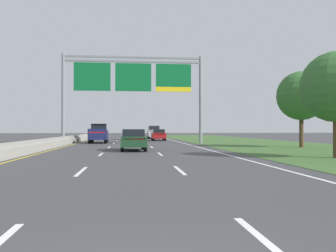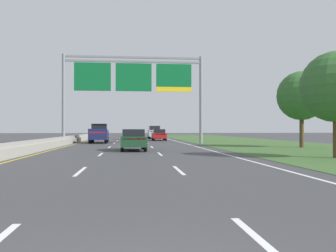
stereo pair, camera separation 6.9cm
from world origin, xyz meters
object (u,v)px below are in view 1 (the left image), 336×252
Objects in this scene: car_blue_centre_lane_sedan at (131,134)px; car_red_right_lane_sedan at (158,135)px; overhead_sign_gantry at (133,81)px; roadside_tree_near at (336,87)px; car_darkgreen_centre_lane_sedan at (133,139)px; pickup_truck_navy at (99,134)px; car_silver_right_lane_suv at (154,132)px; roadside_tree_mid at (301,96)px.

car_red_right_lane_sedan is at bearing -141.14° from car_blue_centre_lane_sedan.
overhead_sign_gantry reaches higher than car_red_right_lane_sedan.
car_darkgreen_centre_lane_sedan is at bearing 142.82° from roadside_tree_near.
pickup_truck_navy is 18.57m from car_silver_right_lane_suv.
car_silver_right_lane_suv is at bearing 110.16° from roadside_tree_mid.
car_silver_right_lane_suv reaches higher than car_blue_centre_lane_sedan.
car_blue_centre_lane_sedan is 5.66m from car_silver_right_lane_suv.
car_blue_centre_lane_sedan is 0.76× the size of roadside_tree_near.
overhead_sign_gantry is 2.30× the size of roadside_tree_mid.
car_red_right_lane_sedan is at bearing 102.91° from roadside_tree_near.
car_silver_right_lane_suv is 9.05m from car_red_right_lane_sedan.
car_silver_right_lane_suv is at bearing 0.67° from car_red_right_lane_sedan.
overhead_sign_gantry reaches higher than roadside_tree_mid.
car_blue_centre_lane_sedan is 37.91m from roadside_tree_near.
car_darkgreen_centre_lane_sedan is 0.68× the size of roadside_tree_mid.
roadside_tree_near is (10.77, -20.30, -2.89)m from overhead_sign_gantry.
car_blue_centre_lane_sedan is 0.93× the size of car_silver_right_lane_suv.
car_darkgreen_centre_lane_sedan and car_red_right_lane_sedan have the same top height.
pickup_truck_navy reaches higher than car_darkgreen_centre_lane_sedan.
car_blue_centre_lane_sedan and car_red_right_lane_sedan have the same top height.
car_darkgreen_centre_lane_sedan is at bearing -169.01° from roadside_tree_mid.
roadside_tree_near is (14.69, -23.38, 2.78)m from pickup_truck_navy.
overhead_sign_gantry is 3.41× the size of car_blue_centre_lane_sedan.
car_blue_centre_lane_sedan is 6.12m from car_red_right_lane_sedan.
roadside_tree_mid is at bearing -149.65° from car_blue_centre_lane_sedan.
roadside_tree_near is (10.89, -8.26, 3.04)m from car_darkgreen_centre_lane_sedan.
roadside_tree_mid is at bearing -80.44° from car_darkgreen_centre_lane_sedan.
pickup_truck_navy reaches higher than car_blue_centre_lane_sedan.
roadside_tree_mid is at bearing -32.96° from overhead_sign_gantry.
pickup_truck_navy is 0.94× the size of roadside_tree_near.
pickup_truck_navy is 10.96m from car_red_right_lane_sedan.
overhead_sign_gantry is 13.42m from car_darkgreen_centre_lane_sedan.
car_silver_right_lane_suv is 1.07× the size of car_red_right_lane_sedan.
roadside_tree_mid is (14.50, -25.10, 3.61)m from car_blue_centre_lane_sedan.
roadside_tree_mid is at bearing 72.43° from roadside_tree_near.
roadside_tree_near reaches higher than car_red_right_lane_sedan.
car_red_right_lane_sedan is 23.23m from roadside_tree_mid.
roadside_tree_near reaches higher than car_silver_right_lane_suv.
overhead_sign_gantry is 23.16m from roadside_tree_near.
car_red_right_lane_sedan is (3.81, -4.79, 0.00)m from car_blue_centre_lane_sedan.
roadside_tree_near is at bearing -149.39° from pickup_truck_navy.
overhead_sign_gantry is 16.93m from car_blue_centre_lane_sedan.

